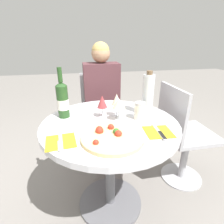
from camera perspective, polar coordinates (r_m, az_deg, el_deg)
name	(u,v)px	position (r m, az deg, el deg)	size (l,w,h in m)	color
ground_plane	(110,202)	(1.57, -0.51, -27.43)	(12.00, 12.00, 0.00)	gray
dining_table	(110,143)	(1.19, -0.60, -9.93)	(0.87, 0.87, 0.71)	slate
chair_behind_diner	(101,115)	(1.91, -3.49, -0.95)	(0.41, 0.41, 0.88)	#ADADB2
seated_diner	(103,112)	(1.75, -2.92, -0.10)	(0.34, 0.42, 1.19)	#512D33
chair_empty_side	(182,137)	(1.60, 21.81, -7.56)	(0.41, 0.41, 0.88)	#ADADB2
pizza_large	(112,137)	(0.93, -0.06, -8.04)	(0.33, 0.33, 0.05)	#E5C17F
wine_bottle	(63,100)	(1.19, -15.83, 3.85)	(0.08, 0.08, 0.33)	#23471E
tall_carafe	(148,95)	(1.21, 11.63, 5.58)	(0.08, 0.08, 0.30)	silver
sugar_shaker	(139,111)	(1.15, 8.97, 0.38)	(0.07, 0.07, 0.12)	silver
wine_glass_back_left	(102,102)	(1.15, -3.22, 3.28)	(0.07, 0.07, 0.15)	silver
wine_glass_front_right	(119,104)	(1.10, 2.28, 2.69)	(0.08, 0.08, 0.15)	silver
wine_glass_back_right	(117,100)	(1.17, 1.52, 3.95)	(0.06, 0.06, 0.16)	silver
place_setting_left	(61,142)	(0.94, -16.41, -9.29)	(0.17, 0.19, 0.01)	yellow
place_setting_right	(159,132)	(1.03, 14.97, -6.33)	(0.16, 0.19, 0.01)	yellow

